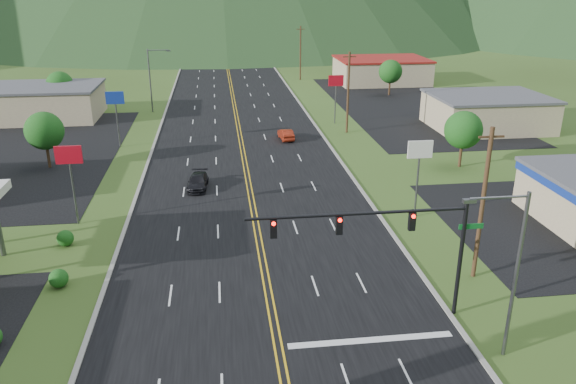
{
  "coord_description": "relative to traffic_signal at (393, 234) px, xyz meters",
  "views": [
    {
      "loc": [
        -2.63,
        -12.55,
        18.19
      ],
      "look_at": [
        1.94,
        23.13,
        4.5
      ],
      "focal_mm": 35.0,
      "sensor_mm": 36.0,
      "label": 1
    }
  ],
  "objects": [
    {
      "name": "building_east_mid",
      "position": [
        25.52,
        41.0,
        -3.17
      ],
      "size": [
        14.4,
        11.4,
        4.3
      ],
      "color": "tan",
      "rests_on": "ground"
    },
    {
      "name": "car_dark_mid",
      "position": [
        -11.2,
        22.85,
        -4.71
      ],
      "size": [
        2.09,
        4.4,
        1.24
      ],
      "primitive_type": "imported",
      "rotation": [
        0.0,
        0.0,
        -0.08
      ],
      "color": "black",
      "rests_on": "ground"
    },
    {
      "name": "utility_pole_d",
      "position": [
        7.02,
        121.0,
        -0.2
      ],
      "size": [
        1.6,
        0.28,
        10.0
      ],
      "color": "#382314",
      "rests_on": "ground"
    },
    {
      "name": "pole_sign_east_a",
      "position": [
        6.52,
        14.0,
        -0.28
      ],
      "size": [
        2.0,
        0.18,
        6.4
      ],
      "color": "#59595E",
      "rests_on": "ground"
    },
    {
      "name": "building_west_far",
      "position": [
        -34.48,
        54.0,
        -3.07
      ],
      "size": [
        18.4,
        11.4,
        4.5
      ],
      "color": "tan",
      "rests_on": "ground"
    },
    {
      "name": "pole_sign_east_b",
      "position": [
        6.52,
        46.0,
        -0.28
      ],
      "size": [
        2.0,
        0.18,
        6.4
      ],
      "color": "#59595E",
      "rests_on": "ground"
    },
    {
      "name": "utility_pole_a",
      "position": [
        7.02,
        4.0,
        -0.2
      ],
      "size": [
        1.6,
        0.28,
        10.0
      ],
      "color": "#382314",
      "rests_on": "ground"
    },
    {
      "name": "pole_sign_west_b",
      "position": [
        -20.48,
        38.0,
        -0.28
      ],
      "size": [
        2.0,
        0.18,
        6.4
      ],
      "color": "#59595E",
      "rests_on": "ground"
    },
    {
      "name": "tree_east_a",
      "position": [
        15.52,
        26.0,
        -1.44
      ],
      "size": [
        3.84,
        3.84,
        5.82
      ],
      "color": "#382314",
      "rests_on": "ground"
    },
    {
      "name": "utility_pole_c",
      "position": [
        7.02,
        81.0,
        -0.2
      ],
      "size": [
        1.6,
        0.28,
        10.0
      ],
      "color": "#382314",
      "rests_on": "ground"
    },
    {
      "name": "building_east_far",
      "position": [
        21.52,
        76.0,
        -3.07
      ],
      "size": [
        16.4,
        12.4,
        4.5
      ],
      "color": "tan",
      "rests_on": "ground"
    },
    {
      "name": "tree_west_a",
      "position": [
        -26.48,
        31.0,
        -1.44
      ],
      "size": [
        3.84,
        3.84,
        5.82
      ],
      "color": "#382314",
      "rests_on": "ground"
    },
    {
      "name": "car_red_far",
      "position": [
        -1.04,
        38.56,
        -4.69
      ],
      "size": [
        1.7,
        3.98,
        1.27
      ],
      "primitive_type": "imported",
      "rotation": [
        0.0,
        0.0,
        3.24
      ],
      "color": "maroon",
      "rests_on": "ground"
    },
    {
      "name": "pole_sign_west_a",
      "position": [
        -20.48,
        16.0,
        -0.28
      ],
      "size": [
        2.0,
        0.18,
        6.4
      ],
      "color": "#59595E",
      "rests_on": "ground"
    },
    {
      "name": "streetlight_east",
      "position": [
        4.7,
        -4.0,
        -0.15
      ],
      "size": [
        3.28,
        0.25,
        9.0
      ],
      "color": "#59595E",
      "rests_on": "ground"
    },
    {
      "name": "utility_pole_b",
      "position": [
        7.02,
        41.0,
        -0.2
      ],
      "size": [
        1.6,
        0.28,
        10.0
      ],
      "color": "#382314",
      "rests_on": "ground"
    },
    {
      "name": "tree_west_b",
      "position": [
        -31.48,
        58.0,
        -1.44
      ],
      "size": [
        3.84,
        3.84,
        5.82
      ],
      "color": "#382314",
      "rests_on": "ground"
    },
    {
      "name": "streetlight_west",
      "position": [
        -18.16,
        56.0,
        -0.15
      ],
      "size": [
        3.28,
        0.25,
        9.0
      ],
      "color": "#59595E",
      "rests_on": "ground"
    },
    {
      "name": "tree_east_b",
      "position": [
        19.52,
        64.0,
        -1.44
      ],
      "size": [
        3.84,
        3.84,
        5.82
      ],
      "color": "#382314",
      "rests_on": "ground"
    },
    {
      "name": "traffic_signal",
      "position": [
        0.0,
        0.0,
        0.0
      ],
      "size": [
        13.1,
        0.43,
        7.0
      ],
      "color": "black",
      "rests_on": "ground"
    }
  ]
}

